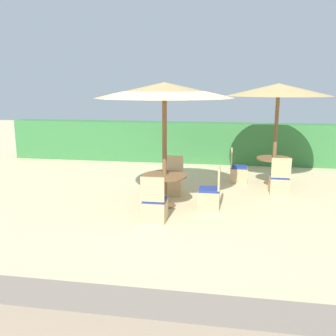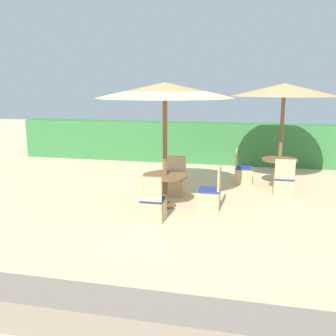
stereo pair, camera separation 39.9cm
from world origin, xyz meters
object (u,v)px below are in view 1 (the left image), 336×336
at_px(patio_chair_center_east, 210,197).
at_px(parasol_back_right, 278,90).
at_px(parasol_center, 164,91).
at_px(round_table_center, 165,182).
at_px(patio_chair_back_right_south, 279,183).
at_px(round_table_back_right, 274,164).
at_px(patio_chair_back_right_west, 238,173).
at_px(patio_chair_center_north, 173,184).
at_px(patio_chair_center_south, 155,208).

bearing_deg(patio_chair_center_east, parasol_back_right, -33.24).
distance_m(parasol_center, round_table_center, 1.97).
bearing_deg(round_table_center, patio_chair_back_right_south, 28.66).
distance_m(round_table_back_right, patio_chair_back_right_west, 0.98).
bearing_deg(patio_chair_back_right_west, patio_chair_center_north, -46.90).
distance_m(patio_chair_center_east, parasol_back_right, 3.66).
height_order(patio_chair_center_north, round_table_back_right, patio_chair_center_north).
bearing_deg(patio_chair_center_north, round_table_center, 87.78).
distance_m(parasol_center, patio_chair_center_east, 2.46).
bearing_deg(patio_chair_back_right_south, round_table_back_right, 92.44).
distance_m(round_table_center, patio_chair_back_right_west, 2.94).
distance_m(parasol_center, patio_chair_center_south, 2.44).
bearing_deg(round_table_center, round_table_back_right, 43.06).
xyz_separation_m(patio_chair_center_east, patio_chair_center_north, (-0.95, 0.95, 0.00)).
distance_m(round_table_center, round_table_back_right, 3.52).
xyz_separation_m(patio_chair_center_north, patio_chair_back_right_west, (1.60, 1.49, 0.00)).
distance_m(round_table_center, patio_chair_center_south, 0.99).
height_order(parasol_back_right, patio_chair_back_right_south, parasol_back_right).
relative_size(parasol_center, parasol_back_right, 1.08).
bearing_deg(parasol_back_right, patio_chair_center_east, -123.24).
distance_m(round_table_center, patio_chair_center_north, 0.98).
bearing_deg(parasol_back_right, round_table_back_right, 0.00).
bearing_deg(patio_chair_back_right_west, patio_chair_center_east, -14.69).
bearing_deg(round_table_back_right, patio_chair_center_east, -123.24).
relative_size(patio_chair_back_right_west, patio_chair_back_right_south, 1.00).
bearing_deg(round_table_center, patio_chair_center_south, -91.98).
distance_m(parasol_back_right, patio_chair_back_right_south, 2.45).
xyz_separation_m(patio_chair_center_north, patio_chair_back_right_south, (2.58, 0.49, 0.00)).
distance_m(patio_chair_center_east, patio_chair_center_south, 1.39).
distance_m(patio_chair_center_east, patio_chair_center_north, 1.35).
distance_m(parasol_center, patio_chair_back_right_west, 3.70).
bearing_deg(parasol_back_right, round_table_center, -136.94).
height_order(round_table_center, patio_chair_center_south, patio_chair_center_south).
bearing_deg(patio_chair_back_right_south, patio_chair_center_east, -138.43).
relative_size(round_table_center, patio_chair_center_north, 1.05).
distance_m(parasol_center, patio_chair_back_right_south, 3.74).
bearing_deg(patio_chair_center_north, parasol_center, 87.78).
bearing_deg(patio_chair_center_east, patio_chair_back_right_west, -14.69).
xyz_separation_m(patio_chair_center_north, parasol_back_right, (2.54, 1.46, 2.24)).
bearing_deg(patio_chair_center_south, round_table_back_right, 52.15).
relative_size(round_table_center, parasol_back_right, 0.36).
bearing_deg(parasol_center, patio_chair_center_north, 87.78).
distance_m(patio_chair_center_south, patio_chair_center_north, 1.89).
bearing_deg(round_table_center, patio_chair_center_east, -0.66).
height_order(round_table_center, patio_chair_back_right_west, patio_chair_back_right_west).
xyz_separation_m(parasol_center, patio_chair_back_right_south, (2.62, 1.43, -2.25)).
height_order(parasol_center, patio_chair_back_right_west, parasol_center).
bearing_deg(patio_chair_center_east, parasol_center, 89.34).
relative_size(round_table_center, patio_chair_center_south, 1.05).
xyz_separation_m(round_table_center, parasol_back_right, (2.58, 2.41, 1.96)).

